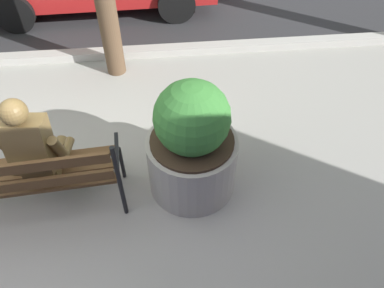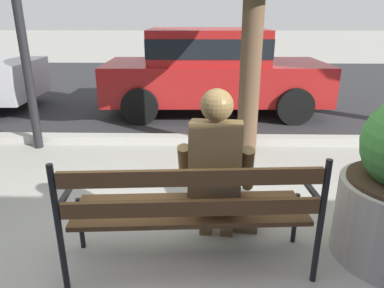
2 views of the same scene
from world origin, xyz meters
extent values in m
plane|color=#9E9B93|center=(0.00, 0.00, 0.00)|extent=(80.00, 80.00, 0.00)
cube|color=#B2AFA8|center=(0.00, 2.90, 0.06)|extent=(60.00, 0.20, 0.12)
cube|color=brown|center=(0.30, 0.05, 0.45)|extent=(1.70, 0.22, 0.04)
cube|color=brown|center=(0.29, 0.23, 0.45)|extent=(1.70, 0.22, 0.04)
cube|color=brown|center=(0.27, 0.41, 0.45)|extent=(1.70, 0.22, 0.04)
cube|color=brown|center=(0.30, -0.04, 0.62)|extent=(1.70, 0.15, 0.11)
cube|color=brown|center=(0.30, -0.04, 0.84)|extent=(1.70, 0.15, 0.11)
cylinder|color=black|center=(1.15, 0.49, 0.23)|extent=(0.04, 0.04, 0.45)
cylinder|color=black|center=(1.18, 0.02, 0.47)|extent=(0.04, 0.04, 0.95)
cube|color=black|center=(1.16, 0.29, 0.62)|extent=(0.07, 0.48, 0.03)
cube|color=brown|center=(0.48, 0.29, 0.56)|extent=(0.37, 0.35, 0.16)
cube|color=brown|center=(0.47, 0.19, 0.88)|extent=(0.39, 0.32, 0.55)
sphere|color=brown|center=(0.46, 0.18, 1.26)|extent=(0.22, 0.22, 0.22)
cylinder|color=brown|center=(0.25, 0.23, 0.83)|extent=(0.11, 0.19, 0.29)
cylinder|color=brown|center=(0.25, 0.37, 0.66)|extent=(0.11, 0.27, 0.10)
cylinder|color=brown|center=(0.69, 0.19, 0.83)|extent=(0.11, 0.19, 0.29)
cylinder|color=brown|center=(0.71, 0.33, 0.66)|extent=(0.11, 0.27, 0.10)
cylinder|color=brown|center=(0.40, 0.44, 0.52)|extent=(0.16, 0.38, 0.14)
cylinder|color=brown|center=(0.42, 0.61, 0.25)|extent=(0.11, 0.11, 0.50)
cube|color=brown|center=(0.42, 0.67, 0.04)|extent=(0.13, 0.25, 0.07)
cylinder|color=brown|center=(0.58, 0.42, 0.52)|extent=(0.16, 0.38, 0.14)
cylinder|color=brown|center=(0.60, 0.60, 0.25)|extent=(0.11, 0.11, 0.50)
cube|color=brown|center=(0.60, 0.66, 0.04)|extent=(0.13, 0.25, 0.07)
cube|color=brown|center=(0.73, 0.68, 0.08)|extent=(0.30, 0.21, 0.16)
cylinder|color=#A8A399|center=(1.88, 0.32, 0.32)|extent=(0.90, 0.90, 0.64)
cylinder|color=#38281C|center=(1.88, 0.32, 0.65)|extent=(0.81, 0.81, 0.03)
sphere|color=#387A33|center=(1.88, 0.32, 0.94)|extent=(0.71, 0.71, 0.71)
cylinder|color=black|center=(1.98, 3.93, 0.32)|extent=(0.65, 0.24, 0.64)
cylinder|color=black|center=(-0.68, 3.86, 0.32)|extent=(0.65, 0.24, 0.64)
camera|label=1|loc=(1.63, -2.10, 3.13)|focal=34.08mm
camera|label=2|loc=(0.36, -2.10, 1.82)|focal=33.42mm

